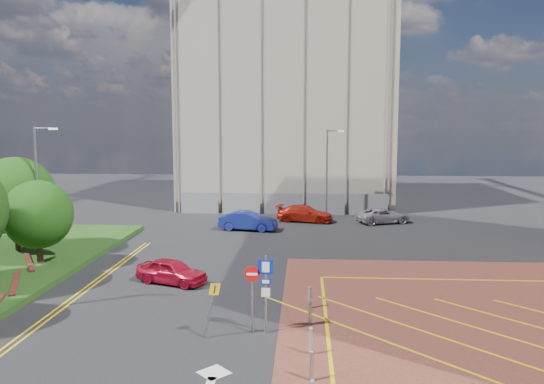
# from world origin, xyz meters

# --- Properties ---
(ground) EXTENTS (140.00, 140.00, 0.00)m
(ground) POSITION_xyz_m (0.00, 0.00, 0.00)
(ground) COLOR black
(ground) RESTS_ON ground
(tree_c) EXTENTS (4.00, 4.00, 4.90)m
(tree_c) POSITION_xyz_m (-13.50, 10.00, 3.19)
(tree_c) COLOR #3D2B1C
(tree_c) RESTS_ON grass_bed
(tree_d) EXTENTS (5.00, 5.00, 6.08)m
(tree_d) POSITION_xyz_m (-16.50, 13.00, 3.87)
(tree_d) COLOR #3D2B1C
(tree_d) RESTS_ON grass_bed
(lamp_left_far) EXTENTS (1.53, 0.16, 8.00)m
(lamp_left_far) POSITION_xyz_m (-14.42, 12.00, 4.66)
(lamp_left_far) COLOR #9EA0A8
(lamp_left_far) RESTS_ON grass_bed
(lamp_back) EXTENTS (1.53, 0.16, 8.00)m
(lamp_back) POSITION_xyz_m (4.08, 28.00, 4.36)
(lamp_back) COLOR #9EA0A8
(lamp_back) RESTS_ON ground
(sign_cluster) EXTENTS (1.17, 0.12, 3.20)m
(sign_cluster) POSITION_xyz_m (0.30, 0.98, 1.95)
(sign_cluster) COLOR #9EA0A8
(sign_cluster) RESTS_ON ground
(warning_sign) EXTENTS (0.71, 0.41, 2.25)m
(warning_sign) POSITION_xyz_m (-1.59, 0.33, 1.43)
(warning_sign) COLOR #9EA0A8
(warning_sign) RESTS_ON ground
(bollard_row) EXTENTS (0.14, 11.14, 0.90)m
(bollard_row) POSITION_xyz_m (2.30, -1.67, 0.47)
(bollard_row) COLOR #9EA0A8
(bollard_row) RESTS_ON forecourt
(construction_building) EXTENTS (21.20, 19.20, 22.00)m
(construction_building) POSITION_xyz_m (0.00, 40.00, 11.00)
(construction_building) COLOR #AEA58E
(construction_building) RESTS_ON ground
(construction_fence) EXTENTS (21.60, 0.06, 2.00)m
(construction_fence) POSITION_xyz_m (1.00, 30.00, 1.00)
(construction_fence) COLOR gray
(construction_fence) RESTS_ON ground
(car_red_left) EXTENTS (4.18, 2.84, 1.32)m
(car_red_left) POSITION_xyz_m (-5.00, 7.47, 0.66)
(car_red_left) COLOR #B10F2A
(car_red_left) RESTS_ON ground
(car_blue_back) EXTENTS (4.79, 2.27, 1.52)m
(car_blue_back) POSITION_xyz_m (-2.49, 22.06, 0.76)
(car_blue_back) COLOR navy
(car_blue_back) RESTS_ON ground
(car_red_back) EXTENTS (5.24, 3.02, 1.43)m
(car_red_back) POSITION_xyz_m (2.05, 26.20, 0.71)
(car_red_back) COLOR red
(car_red_back) RESTS_ON ground
(car_silver_back) EXTENTS (5.03, 3.51, 1.28)m
(car_silver_back) POSITION_xyz_m (8.80, 25.93, 0.64)
(car_silver_back) COLOR #B7B6BE
(car_silver_back) RESTS_ON ground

